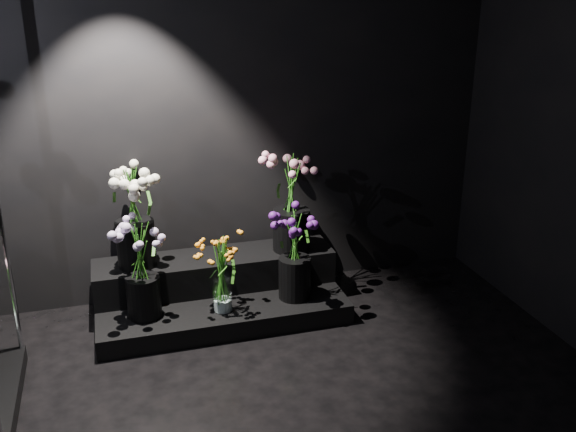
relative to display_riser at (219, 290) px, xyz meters
name	(u,v)px	position (x,y,z in m)	size (l,w,h in m)	color
wall_back	(218,107)	(0.11, 0.34, 1.24)	(4.00, 4.00, 0.00)	black
display_riser	(219,290)	(0.00, 0.00, 0.00)	(1.71, 0.76, 0.38)	black
bouquet_orange_bells	(222,272)	(-0.02, -0.27, 0.27)	(0.35, 0.35, 0.55)	white
bouquet_lilac	(141,264)	(-0.53, -0.20, 0.36)	(0.36, 0.36, 0.66)	black
bouquet_purple	(295,250)	(0.50, -0.22, 0.34)	(0.36, 0.36, 0.62)	black
bouquet_cream_roses	(133,210)	(-0.54, 0.09, 0.63)	(0.43, 0.43, 0.69)	black
bouquet_pink_roses	(291,199)	(0.56, 0.07, 0.61)	(0.42, 0.42, 0.70)	black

